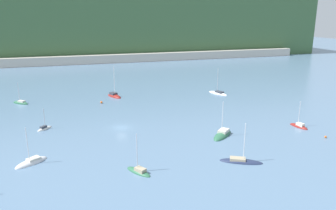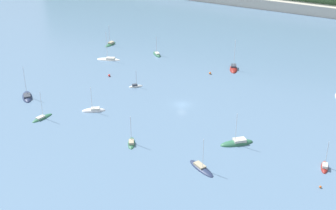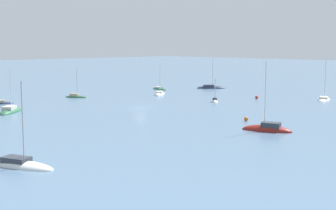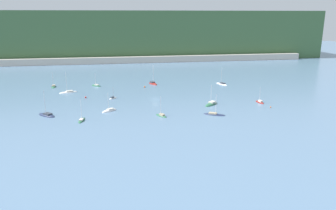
# 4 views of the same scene
# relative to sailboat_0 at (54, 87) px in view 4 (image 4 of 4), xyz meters

# --- Properties ---
(ground_plane) EXTENTS (600.00, 600.00, 0.00)m
(ground_plane) POSITION_rel_sailboat_0_xyz_m (49.88, -34.91, -0.13)
(ground_plane) COLOR slate
(hillside_ridge) EXTENTS (330.41, 73.41, 40.47)m
(hillside_ridge) POSITION_rel_sailboat_0_xyz_m (49.88, 124.32, 20.10)
(hillside_ridge) COLOR #42663D
(hillside_ridge) RESTS_ON ground_plane
(shore_town_strip) EXTENTS (280.85, 6.00, 5.00)m
(shore_town_strip) POSITION_rel_sailboat_0_xyz_m (49.88, 84.12, 2.37)
(shore_town_strip) COLOR beige
(shore_town_strip) RESTS_ON ground_plane
(sailboat_0) EXTENTS (2.36, 6.81, 8.74)m
(sailboat_0) POSITION_rel_sailboat_0_xyz_m (0.00, 0.00, 0.00)
(sailboat_0) COLOR #2D6647
(sailboat_0) RESTS_ON ground_plane
(sailboat_1) EXTENTS (8.39, 8.07, 9.60)m
(sailboat_1) POSITION_rel_sailboat_0_xyz_m (72.38, -48.20, -0.03)
(sailboat_1) COLOR #2D6647
(sailboat_1) RESTS_ON ground_plane
(sailboat_2) EXTENTS (5.52, 8.91, 10.21)m
(sailboat_2) POSITION_rel_sailboat_0_xyz_m (90.67, -8.29, -0.03)
(sailboat_2) COLOR white
(sailboat_2) RESTS_ON ground_plane
(sailboat_3) EXTENTS (2.93, 6.99, 8.67)m
(sailboat_3) POSITION_rel_sailboat_0_xyz_m (19.32, -61.33, -0.04)
(sailboat_3) COLOR #2D6647
(sailboat_3) RESTS_ON ground_plane
(sailboat_4) EXTENTS (5.32, 8.26, 11.72)m
(sailboat_4) POSITION_rel_sailboat_0_xyz_m (53.16, -1.17, -0.01)
(sailboat_4) COLOR maroon
(sailboat_4) RESTS_ON ground_plane
(sailboat_5) EXTENTS (4.14, 4.11, 6.04)m
(sailboat_5) POSITION_rel_sailboat_0_xyz_m (30.88, -30.32, -0.02)
(sailboat_5) COLOR white
(sailboat_5) RESTS_ON ground_plane
(sailboat_6) EXTENTS (9.14, 5.56, 11.07)m
(sailboat_6) POSITION_rel_sailboat_0_xyz_m (9.16, -14.29, -0.04)
(sailboat_6) COLOR white
(sailboat_6) RESTS_ON ground_plane
(sailboat_7) EXTENTS (5.95, 5.54, 7.92)m
(sailboat_7) POSITION_rel_sailboat_0_xyz_m (22.23, -1.35, -0.06)
(sailboat_7) COLOR #2D6647
(sailboat_7) RESTS_ON ground_plane
(sailboat_8) EXTENTS (8.58, 6.03, 8.75)m
(sailboat_8) POSITION_rel_sailboat_0_xyz_m (69.11, -62.72, -0.04)
(sailboat_8) COLOR #232D4C
(sailboat_8) RESTS_ON ground_plane
(sailboat_9) EXTENTS (6.85, 5.79, 8.43)m
(sailboat_9) POSITION_rel_sailboat_0_xyz_m (29.29, -50.69, -0.06)
(sailboat_9) COLOR silver
(sailboat_9) RESTS_ON ground_plane
(sailboat_10) EXTENTS (2.68, 5.71, 7.57)m
(sailboat_10) POSITION_rel_sailboat_0_xyz_m (94.30, -48.64, 0.00)
(sailboat_10) COLOR maroon
(sailboat_10) RESTS_ON ground_plane
(sailboat_11) EXTENTS (4.61, 6.04, 8.10)m
(sailboat_11) POSITION_rel_sailboat_0_xyz_m (48.72, -60.92, -0.00)
(sailboat_11) COLOR #2D6647
(sailboat_11) RESTS_ON ground_plane
(sailboat_12) EXTENTS (8.25, 7.97, 10.60)m
(sailboat_12) POSITION_rel_sailboat_0_xyz_m (5.74, -52.90, -0.05)
(sailboat_12) COLOR #232D4C
(sailboat_12) RESTS_ON ground_plane
(mooring_buoy_0) EXTENTS (0.53, 0.53, 0.53)m
(mooring_buoy_0) POSITION_rel_sailboat_0_xyz_m (95.13, -57.10, 0.13)
(mooring_buoy_0) COLOR orange
(mooring_buoy_0) RESTS_ON ground_plane
(mooring_buoy_1) EXTENTS (0.75, 0.75, 0.75)m
(mooring_buoy_1) POSITION_rel_sailboat_0_xyz_m (47.70, -9.17, 0.24)
(mooring_buoy_1) COLOR orange
(mooring_buoy_1) RESTS_ON ground_plane
(mooring_buoy_2) EXTENTS (0.78, 0.78, 0.78)m
(mooring_buoy_2) POSITION_rel_sailboat_0_xyz_m (18.46, -27.30, 0.26)
(mooring_buoy_2) COLOR red
(mooring_buoy_2) RESTS_ON ground_plane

